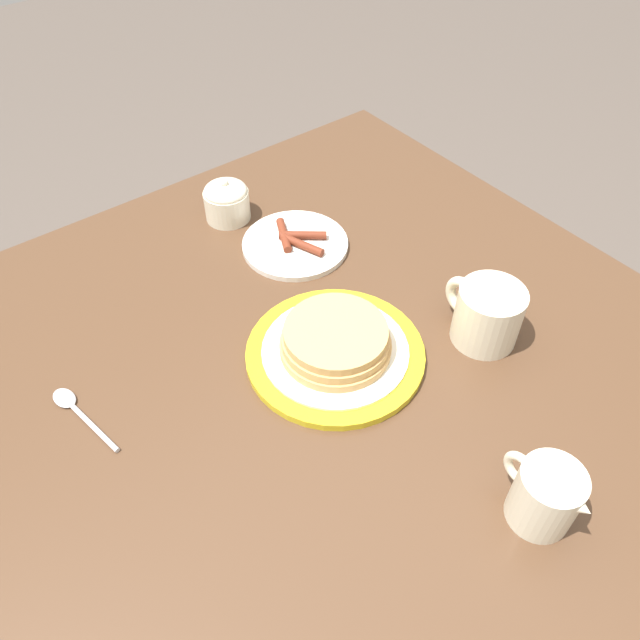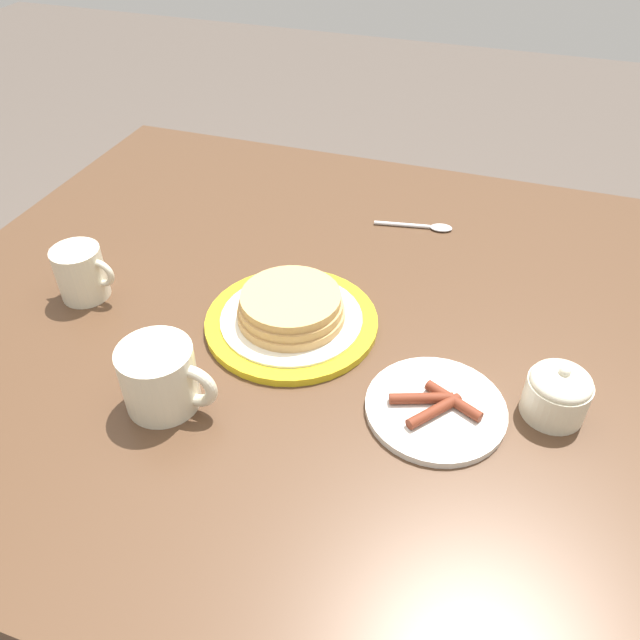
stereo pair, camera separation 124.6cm
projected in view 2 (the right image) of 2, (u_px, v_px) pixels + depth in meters
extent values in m
plane|color=#51473F|center=(293.00, 559.00, 1.44)|extent=(8.00, 8.00, 0.00)
cube|color=#4C3321|center=(280.00, 314.00, 0.97)|extent=(1.12, 1.07, 0.03)
cube|color=#4C3321|center=(178.00, 277.00, 1.68)|extent=(0.07, 0.07, 0.72)
cube|color=#4C3321|center=(565.00, 359.00, 1.43)|extent=(0.07, 0.07, 0.72)
cylinder|color=gold|center=(292.00, 322.00, 0.92)|extent=(0.25, 0.25, 0.01)
cylinder|color=white|center=(291.00, 318.00, 0.91)|extent=(0.21, 0.21, 0.00)
cylinder|color=tan|center=(291.00, 313.00, 0.91)|extent=(0.16, 0.16, 0.01)
cylinder|color=tan|center=(291.00, 306.00, 0.90)|extent=(0.15, 0.15, 0.01)
cylinder|color=tan|center=(291.00, 298.00, 0.89)|extent=(0.14, 0.14, 0.01)
cylinder|color=silver|center=(435.00, 408.00, 0.79)|extent=(0.18, 0.18, 0.01)
cylinder|color=maroon|center=(421.00, 398.00, 0.79)|extent=(0.08, 0.04, 0.01)
cylinder|color=maroon|center=(453.00, 401.00, 0.79)|extent=(0.08, 0.05, 0.01)
cylinder|color=maroon|center=(434.00, 411.00, 0.77)|extent=(0.06, 0.07, 0.01)
cylinder|color=beige|center=(159.00, 377.00, 0.78)|extent=(0.10, 0.10, 0.09)
torus|color=beige|center=(193.00, 386.00, 0.77)|extent=(0.07, 0.02, 0.07)
cylinder|color=brown|center=(154.00, 355.00, 0.75)|extent=(0.08, 0.08, 0.00)
cylinder|color=beige|center=(81.00, 273.00, 0.95)|extent=(0.07, 0.07, 0.08)
cone|color=beige|center=(57.00, 253.00, 0.94)|extent=(0.04, 0.03, 0.04)
torus|color=beige|center=(100.00, 273.00, 0.94)|extent=(0.05, 0.01, 0.05)
cylinder|color=beige|center=(556.00, 398.00, 0.78)|extent=(0.08, 0.08, 0.05)
ellipsoid|color=beige|center=(562.00, 381.00, 0.76)|extent=(0.08, 0.08, 0.03)
sphere|color=beige|center=(565.00, 372.00, 0.75)|extent=(0.01, 0.01, 0.01)
cylinder|color=silver|center=(402.00, 225.00, 1.13)|extent=(0.10, 0.02, 0.01)
ellipsoid|color=silver|center=(441.00, 228.00, 1.12)|extent=(0.04, 0.03, 0.01)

